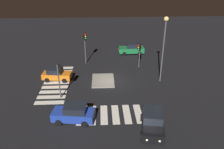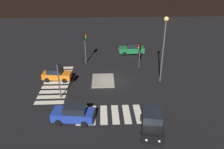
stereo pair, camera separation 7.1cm
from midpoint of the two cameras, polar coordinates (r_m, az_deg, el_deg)
The scene contains 12 objects.
ground_plane at distance 28.74m, azimuth 0.07°, elevation -1.79°, with size 80.00×80.00×0.00m, color black.
traffic_island at distance 28.84m, azimuth -2.23°, elevation -1.51°, with size 3.77×2.83×0.18m.
car_green at distance 37.84m, azimuth 5.13°, elevation 6.58°, with size 2.09×4.25×1.82m.
car_blue at distance 21.71m, azimuth -9.67°, elevation -9.73°, with size 2.28×4.14×1.73m.
car_black at distance 20.57m, azimuth 10.29°, elevation -11.77°, with size 4.55×2.61×1.90m.
car_orange at distance 29.71m, azimuth -13.88°, elevation 0.07°, with size 2.04×3.80×1.60m.
traffic_light_east at distance 24.58m, azimuth -13.22°, elevation 0.44°, with size 0.54×0.53×4.06m.
traffic_light_west at distance 31.90m, azimuth 7.02°, elevation 6.27°, with size 0.54×0.54×3.62m.
traffic_light_south at distance 33.04m, azimuth -6.77°, elevation 8.58°, with size 0.53×0.54×4.78m.
street_lamp at distance 27.50m, azimuth 13.25°, elevation 8.73°, with size 0.56×0.56×8.23m.
crosswalk_near at distance 29.30m, azimuth -13.87°, elevation -2.02°, with size 9.90×3.20×0.02m.
crosswalk_side at distance 22.72m, azimuth 0.94°, elevation -10.10°, with size 3.20×7.60×0.02m.
Camera 2 is at (25.41, -1.19, 13.38)m, focal length 35.85 mm.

